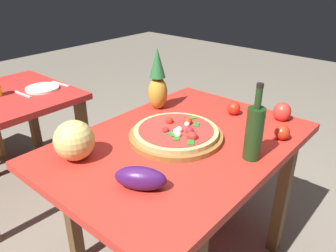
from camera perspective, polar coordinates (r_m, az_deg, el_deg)
display_table at (r=1.63m, az=1.95°, el=-5.27°), size 1.27×0.89×0.75m
background_table at (r=2.43m, az=-26.46°, el=1.92°), size 0.85×0.81×0.75m
pizza_board at (r=1.61m, az=1.35°, el=-1.71°), size 0.46×0.46×0.02m
pizza at (r=1.59m, az=1.51°, el=-0.88°), size 0.41×0.41×0.06m
wine_bottle at (r=1.44m, az=14.62°, el=-0.98°), size 0.08×0.08×0.34m
pineapple_left at (r=1.90m, az=-1.80°, el=7.53°), size 0.11×0.11×0.36m
melon at (r=1.46m, az=-15.84°, el=-2.39°), size 0.18×0.18×0.18m
bell_pepper at (r=1.89m, az=19.03°, el=2.34°), size 0.09×0.09×0.10m
eggplant at (r=1.25m, az=-4.75°, el=-8.93°), size 0.18×0.22×0.09m
tomato_beside_pepper at (r=1.89m, az=11.23°, el=3.03°), size 0.07×0.07×0.07m
tomato_near_board at (r=1.68m, az=19.06°, el=-1.04°), size 0.07×0.07×0.07m
dinner_plate at (r=2.41m, az=-20.82°, el=6.09°), size 0.22×0.22×0.02m
fork_utensil at (r=2.35m, az=-23.73°, el=5.01°), size 0.03×0.18×0.01m
knife_utensil at (r=2.47m, az=-18.02°, el=6.93°), size 0.03×0.18×0.01m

